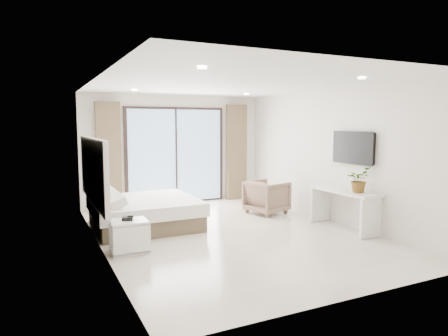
{
  "coord_description": "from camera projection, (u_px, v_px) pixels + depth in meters",
  "views": [
    {
      "loc": [
        -3.21,
        -6.41,
        1.99
      ],
      "look_at": [
        0.05,
        0.4,
        1.16
      ],
      "focal_mm": 32.0,
      "sensor_mm": 36.0,
      "label": 1
    }
  ],
  "objects": [
    {
      "name": "ground",
      "position": [
        231.0,
        233.0,
        7.35
      ],
      "size": [
        6.2,
        6.2,
        0.0
      ],
      "primitive_type": "plane",
      "color": "beige",
      "rests_on": "ground"
    },
    {
      "name": "room_shell",
      "position": [
        203.0,
        145.0,
        7.85
      ],
      "size": [
        4.62,
        6.22,
        2.72
      ],
      "color": "silver",
      "rests_on": "ground"
    },
    {
      "name": "bed",
      "position": [
        144.0,
        212.0,
        7.73
      ],
      "size": [
        1.95,
        1.86,
        0.68
      ],
      "color": "brown",
      "rests_on": "ground"
    },
    {
      "name": "nightstand",
      "position": [
        129.0,
        236.0,
        6.21
      ],
      "size": [
        0.57,
        0.47,
        0.5
      ],
      "rotation": [
        0.0,
        0.0,
        -0.03
      ],
      "color": "white",
      "rests_on": "ground"
    },
    {
      "name": "phone",
      "position": [
        128.0,
        219.0,
        6.18
      ],
      "size": [
        0.19,
        0.17,
        0.05
      ],
      "primitive_type": "cube",
      "rotation": [
        0.0,
        0.0,
        -0.34
      ],
      "color": "black",
      "rests_on": "nightstand"
    },
    {
      "name": "console_desk",
      "position": [
        344.0,
        200.0,
        7.54
      ],
      "size": [
        0.47,
        1.51,
        0.77
      ],
      "color": "white",
      "rests_on": "ground"
    },
    {
      "name": "plant",
      "position": [
        358.0,
        182.0,
        7.17
      ],
      "size": [
        0.56,
        0.59,
        0.36
      ],
      "primitive_type": "imported",
      "rotation": [
        0.0,
        0.0,
        0.4
      ],
      "color": "#33662D",
      "rests_on": "console_desk"
    },
    {
      "name": "armchair",
      "position": [
        267.0,
        195.0,
        8.92
      ],
      "size": [
        0.92,
        0.95,
        0.81
      ],
      "primitive_type": "imported",
      "rotation": [
        0.0,
        0.0,
        1.84
      ],
      "color": "#8B715B",
      "rests_on": "ground"
    }
  ]
}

